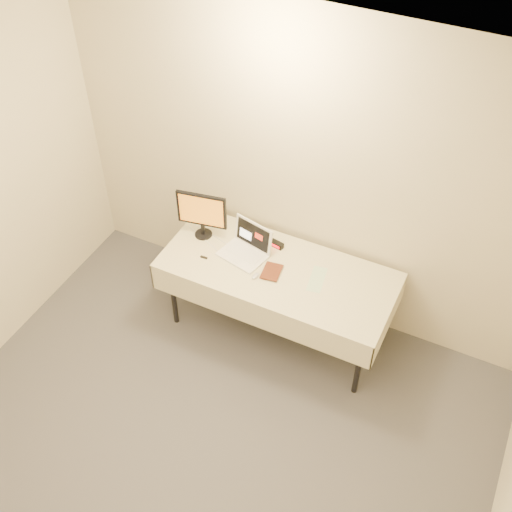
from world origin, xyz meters
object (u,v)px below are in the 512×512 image
at_px(table, 278,275).
at_px(monitor, 202,212).
at_px(book, 263,262).
at_px(laptop, 247,247).

distance_m(table, monitor, 0.79).
distance_m(monitor, book, 0.66).
bearing_deg(monitor, laptop, -14.39).
distance_m(laptop, monitor, 0.46).
height_order(laptop, monitor, monitor).
bearing_deg(book, laptop, 140.63).
bearing_deg(laptop, monitor, -171.57).
height_order(laptop, book, laptop).
bearing_deg(laptop, book, -19.20).
relative_size(table, laptop, 4.49).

